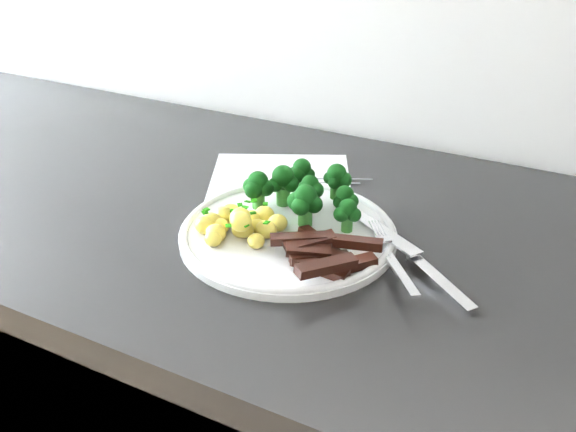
{
  "coord_description": "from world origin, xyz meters",
  "views": [
    {
      "loc": [
        0.22,
        1.05,
        1.31
      ],
      "look_at": [
        -0.07,
        1.63,
        0.94
      ],
      "focal_mm": 38.11,
      "sensor_mm": 36.0,
      "label": 1
    }
  ],
  "objects": [
    {
      "name": "knife",
      "position": [
        0.1,
        1.62,
        0.92
      ],
      "size": [
        0.19,
        0.14,
        0.02
      ],
      "color": "silver",
      "rests_on": "plate"
    },
    {
      "name": "potatoes",
      "position": [
        -0.13,
        1.6,
        0.94
      ],
      "size": [
        0.1,
        0.1,
        0.04
      ],
      "color": "#F9EB56",
      "rests_on": "plate"
    },
    {
      "name": "plate",
      "position": [
        -0.07,
        1.63,
        0.92
      ],
      "size": [
        0.27,
        0.27,
        0.02
      ],
      "color": "white",
      "rests_on": "counter"
    },
    {
      "name": "broccoli",
      "position": [
        -0.08,
        1.68,
        0.96
      ],
      "size": [
        0.16,
        0.11,
        0.06
      ],
      "color": "#26611E",
      "rests_on": "plate"
    },
    {
      "name": "recipe_paper",
      "position": [
        -0.13,
        1.72,
        0.92
      ],
      "size": [
        0.31,
        0.35,
        0.0
      ],
      "color": "white",
      "rests_on": "counter"
    },
    {
      "name": "beef_strips",
      "position": [
        -0.01,
        1.58,
        0.94
      ],
      "size": [
        0.13,
        0.12,
        0.03
      ],
      "color": "black",
      "rests_on": "plate"
    },
    {
      "name": "fork",
      "position": [
        0.07,
        1.61,
        0.93
      ],
      "size": [
        0.1,
        0.14,
        0.01
      ],
      "color": "silver",
      "rests_on": "plate"
    }
  ]
}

